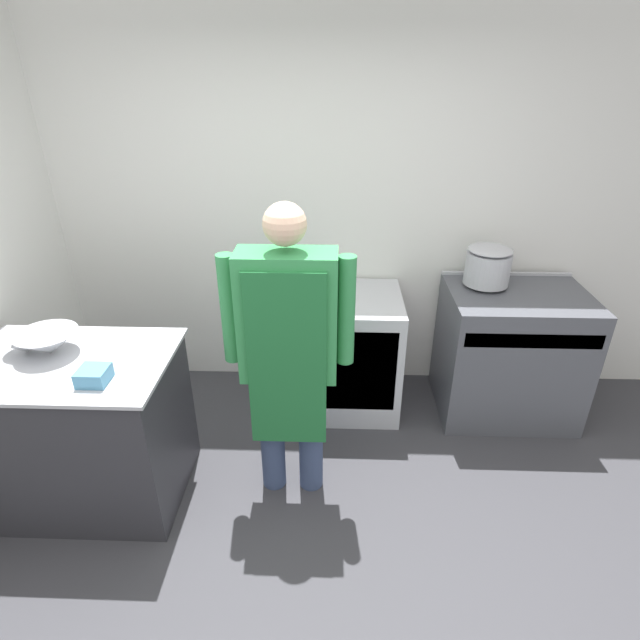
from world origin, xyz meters
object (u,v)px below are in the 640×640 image
at_px(fridge_unit, 352,352).
at_px(person_cook, 288,343).
at_px(mixing_bowl, 48,343).
at_px(stove, 509,353).
at_px(stock_pot, 488,265).
at_px(plastic_tub, 94,376).

distance_m(fridge_unit, person_cook, 1.09).
bearing_deg(mixing_bowl, stove, 16.81).
xyz_separation_m(person_cook, stock_pot, (1.26, 0.94, 0.09)).
xyz_separation_m(plastic_tub, stock_pot, (2.18, 1.21, 0.13)).
xyz_separation_m(fridge_unit, mixing_bowl, (-1.64, -0.87, 0.54)).
relative_size(person_cook, plastic_tub, 12.41).
bearing_deg(fridge_unit, stock_pot, 5.59).
height_order(fridge_unit, plastic_tub, plastic_tub).
bearing_deg(stock_pot, fridge_unit, -174.41).
bearing_deg(fridge_unit, stove, -1.82).
distance_m(stove, mixing_bowl, 2.91).
xyz_separation_m(fridge_unit, stock_pot, (0.90, 0.09, 0.65)).
bearing_deg(stove, mixing_bowl, -163.19).
bearing_deg(plastic_tub, person_cook, 16.38).
bearing_deg(plastic_tub, mixing_bowl, 143.79).
relative_size(fridge_unit, stock_pot, 2.88).
height_order(person_cook, plastic_tub, person_cook).
height_order(plastic_tub, stock_pot, stock_pot).
distance_m(person_cook, plastic_tub, 0.96).
bearing_deg(stock_pot, person_cook, -143.22).
bearing_deg(mixing_bowl, stock_pot, 20.58).
relative_size(stove, plastic_tub, 6.78).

